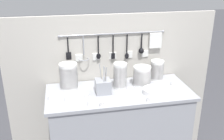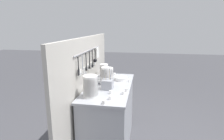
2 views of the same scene
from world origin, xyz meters
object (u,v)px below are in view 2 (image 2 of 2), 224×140
(bowl_stack_back_corner, at_px, (106,76))
(cup_back_right, at_px, (126,90))
(steel_mixing_bowl, at_px, (97,82))
(cup_edge_near, at_px, (111,92))
(bowl_stack_nested_right, at_px, (90,86))
(cutlery_caddy, at_px, (107,84))
(plate_stack, at_px, (121,78))
(cup_front_right, at_px, (123,93))
(cup_mid_row, at_px, (114,74))
(cup_by_caddy, at_px, (129,81))
(bowl_stack_tall_left, at_px, (104,71))
(bowl_stack_short_front, at_px, (107,74))
(cup_front_left, at_px, (110,98))
(cup_edge_far, at_px, (104,102))

(bowl_stack_back_corner, relative_size, cup_back_right, 6.08)
(steel_mixing_bowl, xyz_separation_m, cup_edge_near, (-0.38, -0.27, 0.00))
(bowl_stack_nested_right, height_order, cutlery_caddy, cutlery_caddy)
(plate_stack, xyz_separation_m, cup_front_right, (-0.61, -0.10, -0.00))
(steel_mixing_bowl, bearing_deg, cup_front_right, -131.51)
(cup_mid_row, bearing_deg, cutlery_caddy, -178.55)
(bowl_stack_back_corner, bearing_deg, cup_edge_near, -158.32)
(bowl_stack_nested_right, height_order, cup_by_caddy, bowl_stack_nested_right)
(bowl_stack_back_corner, xyz_separation_m, cup_mid_row, (0.52, -0.04, -0.10))
(bowl_stack_tall_left, height_order, cup_back_right, bowl_stack_tall_left)
(bowl_stack_short_front, height_order, cup_front_left, bowl_stack_short_front)
(bowl_stack_back_corner, bearing_deg, bowl_stack_nested_right, 170.53)
(cup_back_right, xyz_separation_m, cup_edge_far, (-0.42, 0.19, 0.00))
(cup_by_caddy, relative_size, cup_front_right, 1.00)
(cup_by_caddy, bearing_deg, cup_mid_row, 38.15)
(bowl_stack_tall_left, xyz_separation_m, cup_edge_far, (-1.05, -0.23, -0.08))
(cup_back_right, relative_size, cup_edge_far, 1.00)
(cup_edge_near, xyz_separation_m, cup_mid_row, (0.85, 0.09, 0.00))
(plate_stack, bearing_deg, bowl_stack_short_front, 107.26)
(cup_edge_far, distance_m, cup_front_right, 0.36)
(cutlery_caddy, distance_m, cup_back_right, 0.26)
(cutlery_caddy, distance_m, cup_mid_row, 0.69)
(bowl_stack_tall_left, xyz_separation_m, cutlery_caddy, (-0.58, -0.17, -0.04))
(cup_edge_near, relative_size, cup_mid_row, 1.00)
(bowl_stack_back_corner, relative_size, cup_mid_row, 6.08)
(cup_edge_far, height_order, cup_front_left, same)
(cup_edge_near, bearing_deg, steel_mixing_bowl, 35.82)
(bowl_stack_tall_left, xyz_separation_m, cup_by_caddy, (-0.22, -0.42, -0.08))
(bowl_stack_nested_right, relative_size, steel_mixing_bowl, 2.42)
(cup_by_caddy, bearing_deg, cutlery_caddy, 145.24)
(bowl_stack_back_corner, height_order, cup_edge_far, bowl_stack_back_corner)
(cup_edge_far, distance_m, cup_mid_row, 1.17)
(cup_edge_far, relative_size, cup_mid_row, 1.00)
(steel_mixing_bowl, distance_m, cup_edge_far, 0.74)
(cup_front_left, bearing_deg, steel_mixing_bowl, 28.17)
(plate_stack, bearing_deg, cup_back_right, -165.37)
(bowl_stack_back_corner, relative_size, cup_edge_near, 6.08)
(bowl_stack_short_front, height_order, plate_stack, bowl_stack_short_front)
(bowl_stack_tall_left, height_order, cup_mid_row, bowl_stack_tall_left)
(bowl_stack_short_front, xyz_separation_m, cup_back_right, (-0.45, -0.33, -0.08))
(cup_back_right, bearing_deg, bowl_stack_nested_right, 122.57)
(bowl_stack_nested_right, distance_m, cup_front_left, 0.26)
(bowl_stack_nested_right, height_order, cup_mid_row, bowl_stack_nested_right)
(plate_stack, bearing_deg, bowl_stack_back_corner, 148.19)
(plate_stack, distance_m, cup_front_left, 0.79)
(bowl_stack_nested_right, xyz_separation_m, cup_back_right, (0.25, -0.39, -0.11))
(cup_edge_far, relative_size, cup_front_right, 1.00)
(plate_stack, xyz_separation_m, cup_edge_near, (-0.61, 0.04, -0.00))
(cup_front_right, bearing_deg, cup_by_caddy, -2.68)
(bowl_stack_back_corner, height_order, cup_front_right, bowl_stack_back_corner)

